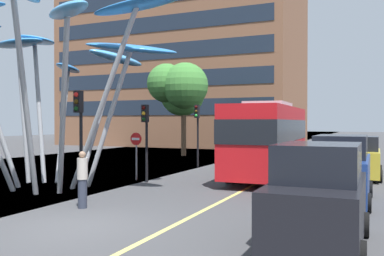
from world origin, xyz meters
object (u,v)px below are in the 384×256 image
object	(u,v)px
leaf_sculpture	(51,43)
traffic_light_kerb_far	(146,126)
pedestrian	(82,179)
traffic_light_kerb_near	(79,121)
car_parked_far	(360,158)
car_parked_mid	(341,171)
red_bus	(268,137)
no_entry_sign	(136,148)
car_parked_near	(318,199)
traffic_light_island_mid	(197,122)

from	to	relation	value
leaf_sculpture	traffic_light_kerb_far	size ratio (longest dim) A/B	3.29
pedestrian	traffic_light_kerb_far	bearing A→B (deg)	100.01
traffic_light_kerb_near	car_parked_far	size ratio (longest dim) A/B	0.99
traffic_light_kerb_near	car_parked_mid	world-z (taller)	traffic_light_kerb_near
red_bus	leaf_sculpture	world-z (taller)	leaf_sculpture
car_parked_mid	no_entry_sign	bearing A→B (deg)	168.17
car_parked_near	no_entry_sign	world-z (taller)	car_parked_near
traffic_light_kerb_near	car_parked_mid	xyz separation A→B (m)	(8.96, 2.83, -1.75)
car_parked_near	car_parked_far	world-z (taller)	car_parked_near
car_parked_mid	no_entry_sign	distance (m)	9.66
pedestrian	no_entry_sign	distance (m)	6.69
red_bus	car_parked_far	size ratio (longest dim) A/B	2.44
traffic_light_kerb_near	car_parked_far	world-z (taller)	traffic_light_kerb_near
car_parked_far	no_entry_sign	bearing A→B (deg)	-153.13
car_parked_near	no_entry_sign	distance (m)	12.18
red_bus	traffic_light_kerb_near	distance (m)	9.75
car_parked_near	no_entry_sign	bearing A→B (deg)	140.54
leaf_sculpture	red_bus	bearing A→B (deg)	41.71
traffic_light_island_mid	red_bus	bearing A→B (deg)	-31.25
car_parked_mid	red_bus	bearing A→B (deg)	125.33
car_parked_mid	car_parked_far	xyz separation A→B (m)	(0.34, 6.93, -0.11)
traffic_light_island_mid	car_parked_far	world-z (taller)	traffic_light_island_mid
leaf_sculpture	traffic_light_island_mid	size ratio (longest dim) A/B	3.05
traffic_light_kerb_far	pedestrian	xyz separation A→B (m)	(1.02, -5.81, -1.66)
traffic_light_kerb_near	traffic_light_kerb_far	bearing A→B (deg)	84.99
red_bus	traffic_light_kerb_near	bearing A→B (deg)	-121.62
traffic_light_kerb_near	car_parked_near	size ratio (longest dim) A/B	0.92
car_parked_mid	traffic_light_island_mid	bearing A→B (deg)	136.53
red_bus	leaf_sculpture	size ratio (longest dim) A/B	0.83
red_bus	traffic_light_kerb_near	size ratio (longest dim) A/B	2.47
car_parked_mid	car_parked_far	bearing A→B (deg)	87.21
red_bus	leaf_sculpture	xyz separation A→B (m)	(-7.70, -6.86, 4.08)
car_parked_far	no_entry_sign	size ratio (longest dim) A/B	1.75
traffic_light_kerb_near	pedestrian	size ratio (longest dim) A/B	2.13
traffic_light_kerb_far	traffic_light_island_mid	world-z (taller)	traffic_light_island_mid
traffic_light_island_mid	pedestrian	distance (m)	13.26
car_parked_mid	no_entry_sign	size ratio (longest dim) A/B	2.01
red_bus	traffic_light_island_mid	size ratio (longest dim) A/B	2.53
traffic_light_kerb_far	car_parked_far	bearing A→B (deg)	31.84
car_parked_near	red_bus	bearing A→B (deg)	108.82
car_parked_far	leaf_sculpture	bearing A→B (deg)	-144.95
car_parked_mid	traffic_light_kerb_near	bearing A→B (deg)	-162.49
red_bus	car_parked_far	world-z (taller)	red_bus
traffic_light_kerb_far	no_entry_sign	size ratio (longest dim) A/B	1.57
traffic_light_island_mid	no_entry_sign	size ratio (longest dim) A/B	1.69
traffic_light_kerb_far	traffic_light_island_mid	bearing A→B (deg)	94.04
red_bus	no_entry_sign	distance (m)	6.59
traffic_light_kerb_near	car_parked_far	xyz separation A→B (m)	(9.29, 9.76, -1.85)
traffic_light_island_mid	car_parked_near	world-z (taller)	traffic_light_island_mid
red_bus	traffic_light_island_mid	distance (m)	6.17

